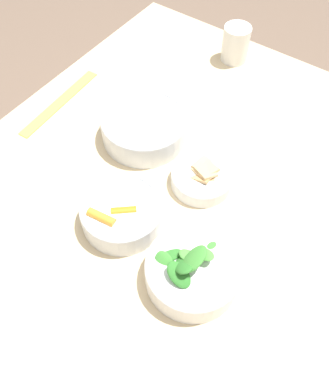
% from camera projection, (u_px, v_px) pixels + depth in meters
% --- Properties ---
extents(ground_plane, '(10.00, 10.00, 0.00)m').
position_uv_depth(ground_plane, '(181.00, 319.00, 1.51)').
color(ground_plane, brown).
extents(dining_table, '(1.14, 1.03, 0.74)m').
position_uv_depth(dining_table, '(190.00, 226.00, 0.99)').
color(dining_table, beige).
rests_on(dining_table, ground_plane).
extents(bowl_carrots, '(0.17, 0.17, 0.06)m').
position_uv_depth(bowl_carrots, '(122.00, 212.00, 0.86)').
color(bowl_carrots, silver).
rests_on(bowl_carrots, dining_table).
extents(bowl_greens, '(0.18, 0.18, 0.10)m').
position_uv_depth(bowl_greens, '(192.00, 271.00, 0.78)').
color(bowl_greens, white).
rests_on(bowl_greens, dining_table).
extents(bowl_beans_hotdog, '(0.20, 0.20, 0.06)m').
position_uv_depth(bowl_beans_hotdog, '(144.00, 128.00, 0.99)').
color(bowl_beans_hotdog, silver).
rests_on(bowl_beans_hotdog, dining_table).
extents(bowl_cookies, '(0.13, 0.13, 0.05)m').
position_uv_depth(bowl_cookies, '(202.00, 177.00, 0.92)').
color(bowl_cookies, silver).
rests_on(bowl_cookies, dining_table).
extents(ruler, '(0.27, 0.04, 0.00)m').
position_uv_depth(ruler, '(60.00, 102.00, 1.08)').
color(ruler, '#EADB4C').
rests_on(ruler, dining_table).
extents(cup, '(0.07, 0.07, 0.10)m').
position_uv_depth(cup, '(236.00, 44.00, 1.15)').
color(cup, silver).
rests_on(cup, dining_table).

